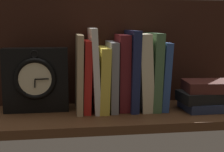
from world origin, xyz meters
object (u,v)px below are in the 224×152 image
(book_white_catcher, at_px, (94,69))
(book_tan_shortstories, at_px, (79,73))
(book_red_requiem, at_px, (87,75))
(book_stack_side, at_px, (208,95))
(book_cream_twain, at_px, (142,71))
(framed_clock, at_px, (36,80))
(book_yellow_seinlanguage, at_px, (103,78))
(book_navy_bierce, at_px, (131,70))
(book_green_romantic, at_px, (152,71))
(book_blue_modern, at_px, (161,75))
(book_gray_chess, at_px, (112,76))
(book_maroon_dawkins, at_px, (121,72))

(book_white_catcher, bearing_deg, book_tan_shortstories, -180.00)
(book_red_requiem, xyz_separation_m, book_stack_side, (0.37, -0.05, -0.06))
(book_cream_twain, xyz_separation_m, framed_clock, (-0.33, 0.00, -0.02))
(book_yellow_seinlanguage, distance_m, book_navy_bierce, 0.09)
(book_yellow_seinlanguage, bearing_deg, book_green_romantic, 0.00)
(book_yellow_seinlanguage, relative_size, book_navy_bierce, 0.79)
(book_green_romantic, bearing_deg, framed_clock, 179.44)
(book_green_romantic, xyz_separation_m, book_stack_side, (0.17, -0.05, -0.07))
(book_white_catcher, distance_m, book_blue_modern, 0.21)
(book_white_catcher, height_order, framed_clock, book_white_catcher)
(book_navy_bierce, distance_m, book_blue_modern, 0.10)
(book_red_requiem, distance_m, book_blue_modern, 0.23)
(book_gray_chess, height_order, framed_clock, book_gray_chess)
(book_white_catcher, distance_m, framed_clock, 0.18)
(book_yellow_seinlanguage, distance_m, book_cream_twain, 0.13)
(book_white_catcher, bearing_deg, book_red_requiem, 180.00)
(book_cream_twain, height_order, book_green_romantic, book_green_romantic)
(book_gray_chess, distance_m, framed_clock, 0.23)
(book_red_requiem, bearing_deg, book_tan_shortstories, -180.00)
(book_red_requiem, relative_size, book_stack_side, 1.17)
(book_red_requiem, height_order, book_maroon_dawkins, book_maroon_dawkins)
(book_gray_chess, height_order, book_green_romantic, book_green_romantic)
(book_gray_chess, bearing_deg, book_navy_bierce, 0.00)
(book_stack_side, bearing_deg, book_navy_bierce, 167.30)
(book_gray_chess, height_order, book_navy_bierce, book_navy_bierce)
(book_yellow_seinlanguage, relative_size, book_blue_modern, 0.93)
(book_gray_chess, xyz_separation_m, book_stack_side, (0.29, -0.05, -0.06))
(book_red_requiem, xyz_separation_m, book_cream_twain, (0.17, 0.00, 0.01))
(book_gray_chess, bearing_deg, framed_clock, 179.13)
(book_red_requiem, relative_size, framed_clock, 1.11)
(book_red_requiem, relative_size, book_maroon_dawkins, 0.93)
(book_cream_twain, bearing_deg, book_red_requiem, 180.00)
(book_gray_chess, xyz_separation_m, book_green_romantic, (0.13, 0.00, 0.01))
(book_white_catcher, bearing_deg, book_stack_side, -8.53)
(book_tan_shortstories, height_order, book_green_romantic, book_green_romantic)
(book_green_romantic, height_order, framed_clock, book_green_romantic)
(book_maroon_dawkins, bearing_deg, book_navy_bierce, 0.00)
(book_gray_chess, xyz_separation_m, book_blue_modern, (0.16, 0.00, -0.00))
(book_tan_shortstories, distance_m, book_stack_side, 0.40)
(framed_clock, distance_m, book_stack_side, 0.53)
(book_maroon_dawkins, height_order, book_green_romantic, book_green_romantic)
(book_maroon_dawkins, xyz_separation_m, book_blue_modern, (0.13, 0.00, -0.01))
(book_green_romantic, distance_m, framed_clock, 0.36)
(book_stack_side, bearing_deg, book_blue_modern, 159.19)
(book_blue_modern, height_order, framed_clock, book_blue_modern)
(book_tan_shortstories, height_order, framed_clock, book_tan_shortstories)
(book_gray_chess, relative_size, framed_clock, 1.09)
(book_navy_bierce, bearing_deg, book_green_romantic, 0.00)
(book_red_requiem, relative_size, book_cream_twain, 0.92)
(book_yellow_seinlanguage, bearing_deg, book_white_catcher, 180.00)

